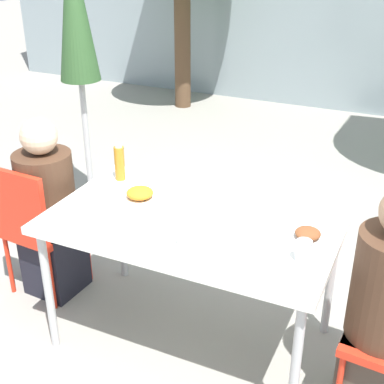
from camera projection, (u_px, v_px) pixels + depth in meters
ground_plane at (192, 337)px, 2.99m from camera, size 24.00×24.00×0.00m
dining_table at (192, 229)px, 2.68m from camera, size 1.44×0.85×0.76m
chair_left at (34, 222)px, 3.15m from camera, size 0.43×0.43×0.87m
person_left at (49, 214)px, 3.18m from camera, size 0.33×0.33×1.13m
closed_umbrella at (76, 24)px, 3.66m from camera, size 0.36×0.36×2.11m
plate_0 at (308, 236)px, 2.47m from camera, size 0.22×0.22×0.06m
plate_1 at (140, 196)px, 2.83m from camera, size 0.26×0.26×0.07m
bottle at (120, 163)px, 3.03m from camera, size 0.06×0.06×0.22m
drinking_cup at (304, 251)px, 2.30m from camera, size 0.07×0.07×0.10m
salad_bowl at (196, 240)px, 2.43m from camera, size 0.17×0.17×0.06m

